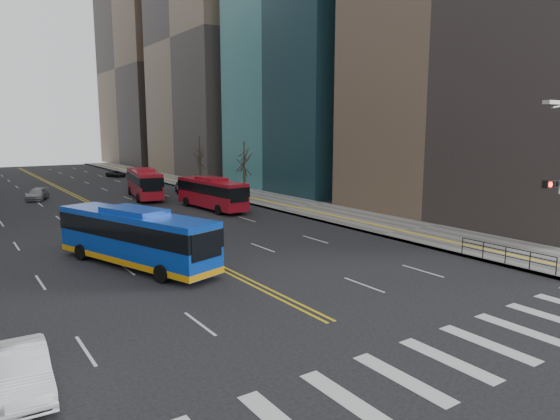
{
  "coord_description": "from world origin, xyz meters",
  "views": [
    {
      "loc": [
        -13.06,
        -10.39,
        8.12
      ],
      "look_at": [
        1.46,
        11.05,
        3.87
      ],
      "focal_mm": 32.0,
      "sensor_mm": 36.0,
      "label": 1
    }
  ],
  "objects": [
    {
      "name": "centerline",
      "position": [
        0.0,
        55.0,
        0.01
      ],
      "size": [
        0.55,
        100.0,
        0.01
      ],
      "color": "gold",
      "rests_on": "ground"
    },
    {
      "name": "red_bus_near",
      "position": [
        9.19,
        34.81,
        1.83
      ],
      "size": [
        3.08,
        10.4,
        3.28
      ],
      "color": "#A6111F",
      "rests_on": "ground"
    },
    {
      "name": "street_trees",
      "position": [
        -7.18,
        34.55,
        4.87
      ],
      "size": [
        35.2,
        47.2,
        7.6
      ],
      "color": "#2D241B",
      "rests_on": "ground"
    },
    {
      "name": "red_bus_far",
      "position": [
        6.4,
        46.91,
        1.95
      ],
      "size": [
        4.49,
        11.33,
        3.51
      ],
      "color": "#A6111F",
      "rests_on": "ground"
    },
    {
      "name": "office_towers",
      "position": [
        0.12,
        68.51,
        23.92
      ],
      "size": [
        83.0,
        134.0,
        58.0
      ],
      "color": "gray",
      "rests_on": "ground"
    },
    {
      "name": "car_dark_far",
      "position": [
        11.03,
        74.61,
        0.53
      ],
      "size": [
        2.98,
        4.19,
        1.06
      ],
      "primitive_type": "imported",
      "rotation": [
        0.0,
        0.0,
        0.36
      ],
      "color": "black",
      "rests_on": "ground"
    },
    {
      "name": "pedestrian_railing",
      "position": [
        14.3,
        6.0,
        0.82
      ],
      "size": [
        0.06,
        6.06,
        1.02
      ],
      "color": "black",
      "rests_on": "sidewalk_right"
    },
    {
      "name": "car_dark_mid",
      "position": [
        12.17,
        49.0,
        0.79
      ],
      "size": [
        3.2,
        4.98,
        1.58
      ],
      "primitive_type": "imported",
      "rotation": [
        0.0,
        0.0,
        -0.31
      ],
      "color": "black",
      "rests_on": "ground"
    },
    {
      "name": "blue_bus",
      "position": [
        -4.0,
        18.31,
        1.84
      ],
      "size": [
        6.26,
        12.22,
        3.5
      ],
      "color": "#0C3BB7",
      "rests_on": "ground"
    },
    {
      "name": "car_silver",
      "position": [
        -4.35,
        52.19,
        0.64
      ],
      "size": [
        3.34,
        4.79,
        1.29
      ],
      "primitive_type": "imported",
      "rotation": [
        0.0,
        0.0,
        -0.38
      ],
      "color": "gray",
      "rests_on": "ground"
    },
    {
      "name": "car_white",
      "position": [
        -11.59,
        6.0,
        0.71
      ],
      "size": [
        1.7,
        4.39,
        1.42
      ],
      "primitive_type": "imported",
      "rotation": [
        0.0,
        0.0,
        -0.05
      ],
      "color": "white",
      "rests_on": "ground"
    },
    {
      "name": "ground",
      "position": [
        0.0,
        0.0,
        0.0
      ],
      "size": [
        220.0,
        220.0,
        0.0
      ],
      "primitive_type": "plane",
      "color": "black"
    },
    {
      "name": "crosswalk",
      "position": [
        0.0,
        0.0,
        0.01
      ],
      "size": [
        26.7,
        4.0,
        0.01
      ],
      "color": "silver",
      "rests_on": "ground"
    },
    {
      "name": "sidewalk_right",
      "position": [
        17.5,
        45.0,
        0.07
      ],
      "size": [
        7.0,
        130.0,
        0.15
      ],
      "primitive_type": "cube",
      "color": "slate",
      "rests_on": "ground"
    }
  ]
}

